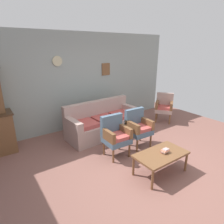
{
  "coord_description": "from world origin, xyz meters",
  "views": [
    {
      "loc": [
        -2.39,
        -2.43,
        2.29
      ],
      "look_at": [
        0.07,
        1.07,
        0.85
      ],
      "focal_mm": 30.93,
      "sensor_mm": 36.0,
      "label": 1
    }
  ],
  "objects_px": {
    "floral_couch": "(103,123)",
    "wingback_chair_by_fireplace": "(164,106)",
    "coffee_table": "(161,155)",
    "armchair_by_doorway": "(115,134)",
    "book_stack_on_table": "(165,151)",
    "armchair_row_middle": "(138,126)"
  },
  "relations": [
    {
      "from": "floral_couch",
      "to": "book_stack_on_table",
      "type": "distance_m",
      "value": 2.12
    },
    {
      "from": "armchair_row_middle",
      "to": "book_stack_on_table",
      "type": "bearing_deg",
      "value": -106.09
    },
    {
      "from": "armchair_by_doorway",
      "to": "coffee_table",
      "type": "xyz_separation_m",
      "value": [
        0.31,
        -1.02,
        -0.12
      ]
    },
    {
      "from": "armchair_by_doorway",
      "to": "armchair_row_middle",
      "type": "relative_size",
      "value": 1.0
    },
    {
      "from": "armchair_by_doorway",
      "to": "armchair_row_middle",
      "type": "height_order",
      "value": "same"
    },
    {
      "from": "coffee_table",
      "to": "book_stack_on_table",
      "type": "relative_size",
      "value": 7.05
    },
    {
      "from": "floral_couch",
      "to": "armchair_row_middle",
      "type": "relative_size",
      "value": 2.29
    },
    {
      "from": "armchair_by_doorway",
      "to": "book_stack_on_table",
      "type": "relative_size",
      "value": 6.34
    },
    {
      "from": "armchair_row_middle",
      "to": "wingback_chair_by_fireplace",
      "type": "distance_m",
      "value": 1.96
    },
    {
      "from": "wingback_chair_by_fireplace",
      "to": "book_stack_on_table",
      "type": "bearing_deg",
      "value": -138.98
    },
    {
      "from": "wingback_chair_by_fireplace",
      "to": "coffee_table",
      "type": "relative_size",
      "value": 0.9
    },
    {
      "from": "floral_couch",
      "to": "armchair_by_doorway",
      "type": "xyz_separation_m",
      "value": [
        -0.36,
        -1.08,
        0.17
      ]
    },
    {
      "from": "floral_couch",
      "to": "coffee_table",
      "type": "xyz_separation_m",
      "value": [
        -0.05,
        -2.1,
        0.05
      ]
    },
    {
      "from": "wingback_chair_by_fireplace",
      "to": "coffee_table",
      "type": "xyz_separation_m",
      "value": [
        -2.2,
        -1.83,
        -0.12
      ]
    },
    {
      "from": "armchair_row_middle",
      "to": "wingback_chair_by_fireplace",
      "type": "xyz_separation_m",
      "value": [
        1.81,
        0.75,
        0.0
      ]
    },
    {
      "from": "armchair_by_doorway",
      "to": "wingback_chair_by_fireplace",
      "type": "xyz_separation_m",
      "value": [
        2.52,
        0.81,
        0.0
      ]
    },
    {
      "from": "floral_couch",
      "to": "armchair_by_doorway",
      "type": "distance_m",
      "value": 1.15
    },
    {
      "from": "armchair_row_middle",
      "to": "coffee_table",
      "type": "distance_m",
      "value": 1.15
    },
    {
      "from": "armchair_by_doorway",
      "to": "book_stack_on_table",
      "type": "distance_m",
      "value": 1.11
    },
    {
      "from": "floral_couch",
      "to": "coffee_table",
      "type": "height_order",
      "value": "floral_couch"
    },
    {
      "from": "armchair_row_middle",
      "to": "coffee_table",
      "type": "bearing_deg",
      "value": -110.21
    },
    {
      "from": "floral_couch",
      "to": "wingback_chair_by_fireplace",
      "type": "xyz_separation_m",
      "value": [
        2.15,
        -0.27,
        0.17
      ]
    }
  ]
}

